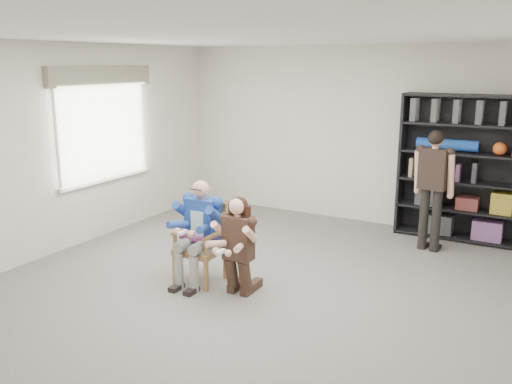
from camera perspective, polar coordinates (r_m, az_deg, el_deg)
The scene contains 8 objects.
room_shell at distance 5.67m, azimuth -1.19°, elevation 1.97°, with size 6.00×7.00×2.80m, color silver, non-canonical shape.
floor at distance 6.11m, azimuth -1.13°, elevation -11.01°, with size 6.00×7.00×0.01m, color #615F5B.
window_left at distance 8.22m, azimuth -15.67°, elevation 6.71°, with size 0.16×2.00×1.75m, color white, non-canonical shape.
armchair at distance 6.38m, azimuth -5.92°, elevation -5.41°, with size 0.55×0.53×0.95m, color olive, non-canonical shape.
seated_man at distance 6.34m, azimuth -5.95°, elevation -4.19°, with size 0.53×0.74×1.23m, color navy, non-canonical shape.
kneeling_woman at distance 5.96m, azimuth -2.00°, elevation -5.83°, with size 0.47×0.76×1.13m, color #37271C, non-canonical shape.
bookshelf at distance 8.28m, azimuth 21.00°, elevation 2.29°, with size 1.80×0.38×2.10m, color black, non-canonical shape.
standing_man at distance 7.69m, azimuth 18.05°, elevation 0.05°, with size 0.51×0.29×1.66m, color black, non-canonical shape.
Camera 1 is at (2.81, -4.79, 2.54)m, focal length 38.00 mm.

